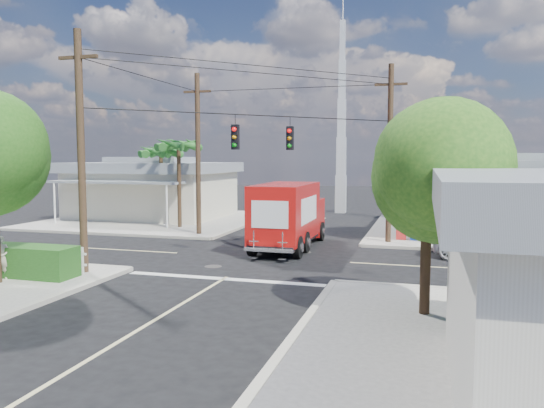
% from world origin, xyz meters
% --- Properties ---
extents(ground, '(120.00, 120.00, 0.00)m').
position_xyz_m(ground, '(0.00, 0.00, 0.00)').
color(ground, black).
rests_on(ground, ground).
extents(sidewalk_ne, '(14.12, 14.12, 0.14)m').
position_xyz_m(sidewalk_ne, '(10.88, 10.88, 0.07)').
color(sidewalk_ne, gray).
rests_on(sidewalk_ne, ground).
extents(sidewalk_nw, '(14.12, 14.12, 0.14)m').
position_xyz_m(sidewalk_nw, '(-10.88, 10.88, 0.07)').
color(sidewalk_nw, gray).
rests_on(sidewalk_nw, ground).
extents(road_markings, '(32.00, 32.00, 0.01)m').
position_xyz_m(road_markings, '(0.00, -1.47, 0.01)').
color(road_markings, beige).
rests_on(road_markings, ground).
extents(building_ne, '(11.80, 10.20, 4.50)m').
position_xyz_m(building_ne, '(12.50, 11.97, 2.32)').
color(building_ne, silver).
rests_on(building_ne, sidewalk_ne).
extents(building_nw, '(10.80, 10.20, 4.30)m').
position_xyz_m(building_nw, '(-12.00, 12.46, 2.22)').
color(building_nw, beige).
rests_on(building_nw, sidewalk_nw).
extents(radio_tower, '(0.80, 0.80, 17.00)m').
position_xyz_m(radio_tower, '(0.50, 20.00, 5.64)').
color(radio_tower, silver).
rests_on(radio_tower, ground).
extents(tree_ne_front, '(4.21, 4.14, 6.66)m').
position_xyz_m(tree_ne_front, '(7.21, 6.76, 4.77)').
color(tree_ne_front, '#422D1C').
rests_on(tree_ne_front, sidewalk_ne).
extents(tree_ne_back, '(3.77, 3.66, 5.82)m').
position_xyz_m(tree_ne_back, '(9.81, 8.96, 4.19)').
color(tree_ne_back, '#422D1C').
rests_on(tree_ne_back, sidewalk_ne).
extents(tree_se, '(3.67, 3.54, 5.62)m').
position_xyz_m(tree_se, '(7.01, -7.24, 4.04)').
color(tree_se, '#422D1C').
rests_on(tree_se, sidewalk_se).
extents(palm_nw_front, '(3.01, 3.08, 5.59)m').
position_xyz_m(palm_nw_front, '(-7.50, 7.50, 5.04)').
color(palm_nw_front, '#422D1C').
rests_on(palm_nw_front, sidewalk_nw).
extents(palm_nw_back, '(3.01, 3.08, 5.19)m').
position_xyz_m(palm_nw_back, '(-9.50, 9.00, 4.67)').
color(palm_nw_back, '#422D1C').
rests_on(palm_nw_back, sidewalk_nw).
extents(utility_poles, '(12.00, 10.68, 9.00)m').
position_xyz_m(utility_poles, '(-1.58, 1.60, 4.67)').
color(utility_poles, '#473321').
rests_on(utility_poles, ground).
extents(picket_fence, '(5.94, 0.06, 1.00)m').
position_xyz_m(picket_fence, '(-7.80, -5.60, 0.68)').
color(picket_fence, silver).
rests_on(picket_fence, sidewalk_sw).
extents(vending_boxes, '(1.90, 0.50, 1.10)m').
position_xyz_m(vending_boxes, '(6.50, 6.20, 0.69)').
color(vending_boxes, red).
rests_on(vending_boxes, sidewalk_ne).
extents(delivery_truck, '(2.37, 7.33, 3.16)m').
position_xyz_m(delivery_truck, '(0.65, 2.70, 1.60)').
color(delivery_truck, black).
rests_on(delivery_truck, ground).
extents(parked_car, '(6.02, 3.78, 1.55)m').
position_xyz_m(parked_car, '(10.15, 2.30, 0.78)').
color(parked_car, silver).
rests_on(parked_car, ground).
extents(pedestrian, '(0.66, 0.65, 1.53)m').
position_xyz_m(pedestrian, '(-7.23, -7.06, 0.91)').
color(pedestrian, beige).
rests_on(pedestrian, sidewalk_sw).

